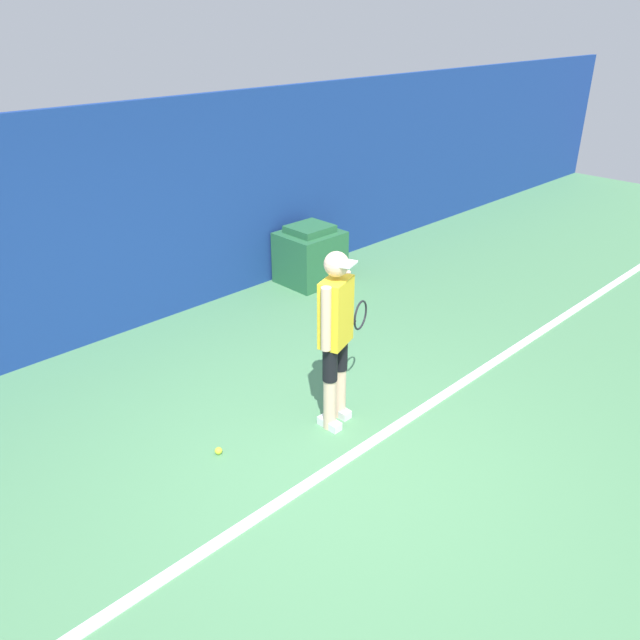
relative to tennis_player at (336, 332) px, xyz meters
The scene contains 6 objects.
ground_plane 1.13m from the tennis_player, 138.85° to the right, with size 24.00×24.00×0.00m, color #518C5B.
back_wall 3.21m from the tennis_player, 97.97° to the left, with size 24.00×0.10×2.67m.
court_baseline 1.16m from the tennis_player, 132.65° to the right, with size 21.60×0.10×0.01m.
tennis_player is the anchor object (origin of this frame).
tennis_ball 1.49m from the tennis_player, 161.67° to the left, with size 0.07×0.07×0.07m.
covered_chair 3.53m from the tennis_player, 50.44° to the left, with size 0.83×0.74×0.84m.
Camera 1 is at (-3.12, -3.06, 3.54)m, focal length 35.00 mm.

